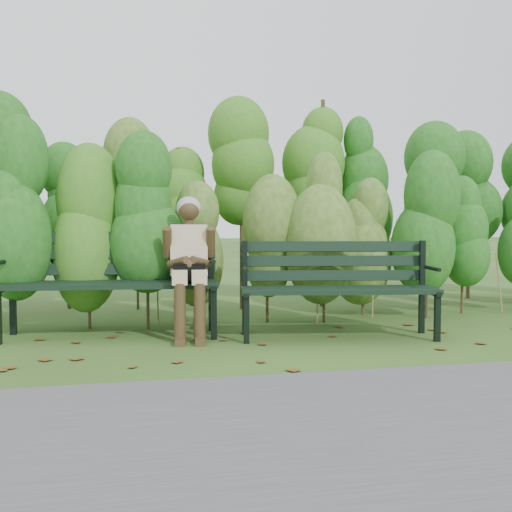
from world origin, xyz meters
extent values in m
plane|color=#32471F|center=(0.00, 0.00, 0.00)|extent=(80.00, 80.00, 0.00)
cube|color=#474749|center=(0.00, -2.20, 0.01)|extent=(60.00, 2.50, 0.01)
cylinder|color=#47381E|center=(-2.14, 1.30, 0.40)|extent=(0.03, 0.03, 0.80)
ellipsoid|color=#3E6F26|center=(-2.14, 1.30, 1.04)|extent=(0.64, 0.64, 1.44)
cylinder|color=#47381E|center=(-1.53, 1.30, 0.40)|extent=(0.03, 0.03, 0.80)
ellipsoid|color=#3E6F26|center=(-1.53, 1.30, 1.04)|extent=(0.64, 0.64, 1.44)
cylinder|color=#47381E|center=(-0.92, 1.30, 0.40)|extent=(0.03, 0.03, 0.80)
ellipsoid|color=#3E6F26|center=(-0.92, 1.30, 1.04)|extent=(0.64, 0.64, 1.44)
cylinder|color=#47381E|center=(-0.31, 1.30, 0.40)|extent=(0.03, 0.03, 0.80)
ellipsoid|color=#3E6F26|center=(-0.31, 1.30, 1.04)|extent=(0.64, 0.64, 1.44)
cylinder|color=#47381E|center=(0.31, 1.30, 0.40)|extent=(0.03, 0.03, 0.80)
ellipsoid|color=#3E6F26|center=(0.31, 1.30, 1.04)|extent=(0.64, 0.64, 1.44)
cylinder|color=#47381E|center=(0.92, 1.30, 0.40)|extent=(0.03, 0.03, 0.80)
ellipsoid|color=#3E6F26|center=(0.92, 1.30, 1.04)|extent=(0.64, 0.64, 1.44)
cylinder|color=#47381E|center=(1.53, 1.30, 0.40)|extent=(0.03, 0.03, 0.80)
ellipsoid|color=#3E6F26|center=(1.53, 1.30, 1.04)|extent=(0.64, 0.64, 1.44)
cylinder|color=#47381E|center=(2.14, 1.30, 0.40)|extent=(0.03, 0.03, 0.80)
ellipsoid|color=#3E6F26|center=(2.14, 1.30, 1.04)|extent=(0.64, 0.64, 1.44)
cylinder|color=#47381E|center=(2.75, 1.30, 0.40)|extent=(0.03, 0.03, 0.80)
ellipsoid|color=#3E6F26|center=(2.75, 1.30, 1.04)|extent=(0.64, 0.64, 1.44)
cylinder|color=#47381E|center=(-1.92, 2.30, 0.55)|extent=(0.04, 0.04, 1.10)
ellipsoid|color=#1E5518|center=(-1.92, 2.30, 1.43)|extent=(0.70, 0.70, 1.98)
cylinder|color=#47381E|center=(-1.15, 2.30, 0.55)|extent=(0.04, 0.04, 1.10)
ellipsoid|color=#1E5518|center=(-1.15, 2.30, 1.43)|extent=(0.70, 0.70, 1.98)
cylinder|color=#47381E|center=(-0.38, 2.30, 0.55)|extent=(0.04, 0.04, 1.10)
ellipsoid|color=#1E5518|center=(-0.38, 2.30, 1.43)|extent=(0.70, 0.70, 1.98)
cylinder|color=#47381E|center=(0.38, 2.30, 0.55)|extent=(0.04, 0.04, 1.10)
ellipsoid|color=#1E5518|center=(0.38, 2.30, 1.43)|extent=(0.70, 0.70, 1.98)
cylinder|color=#47381E|center=(1.15, 2.30, 0.55)|extent=(0.04, 0.04, 1.10)
ellipsoid|color=#1E5518|center=(1.15, 2.30, 1.43)|extent=(0.70, 0.70, 1.98)
cylinder|color=#47381E|center=(1.92, 2.30, 0.55)|extent=(0.04, 0.04, 1.10)
ellipsoid|color=#1E5518|center=(1.92, 2.30, 1.43)|extent=(0.70, 0.70, 1.98)
cylinder|color=#47381E|center=(2.69, 2.30, 0.55)|extent=(0.04, 0.04, 1.10)
ellipsoid|color=#1E5518|center=(2.69, 2.30, 1.43)|extent=(0.70, 0.70, 1.98)
cylinder|color=#47381E|center=(3.46, 2.30, 0.55)|extent=(0.04, 0.04, 1.10)
ellipsoid|color=#1E5518|center=(3.46, 2.30, 1.43)|extent=(0.70, 0.70, 1.98)
cube|color=brown|center=(-0.91, -1.00, 0.00)|extent=(0.09, 0.07, 0.01)
cube|color=brown|center=(-0.94, 0.67, 0.00)|extent=(0.11, 0.11, 0.01)
cube|color=brown|center=(-0.54, 0.89, 0.00)|extent=(0.08, 0.09, 0.01)
cube|color=brown|center=(0.07, 0.00, 0.00)|extent=(0.11, 0.10, 0.01)
cube|color=brown|center=(1.52, 0.81, 0.00)|extent=(0.10, 0.09, 0.01)
cube|color=brown|center=(1.73, 0.82, 0.00)|extent=(0.11, 0.09, 0.01)
cube|color=brown|center=(-0.18, 0.60, 0.00)|extent=(0.10, 0.09, 0.01)
cube|color=brown|center=(0.77, -1.12, 0.00)|extent=(0.11, 0.11, 0.01)
cube|color=brown|center=(1.71, -0.15, 0.00)|extent=(0.10, 0.11, 0.01)
cube|color=brown|center=(2.46, 0.66, 0.00)|extent=(0.11, 0.11, 0.01)
cube|color=brown|center=(2.32, 0.73, 0.00)|extent=(0.08, 0.10, 0.01)
cube|color=brown|center=(1.42, 0.79, 0.00)|extent=(0.10, 0.08, 0.01)
cube|color=brown|center=(-1.48, -0.69, 0.00)|extent=(0.10, 0.11, 0.01)
cube|color=brown|center=(0.42, -1.16, 0.00)|extent=(0.11, 0.11, 0.01)
cube|color=brown|center=(-0.51, -1.06, 0.00)|extent=(0.10, 0.11, 0.01)
cube|color=brown|center=(-0.92, 0.52, 0.00)|extent=(0.08, 0.10, 0.01)
cube|color=brown|center=(-0.43, 0.34, 0.00)|extent=(0.11, 0.11, 0.01)
cube|color=brown|center=(0.96, -0.74, 0.00)|extent=(0.08, 0.10, 0.01)
cube|color=brown|center=(-1.71, -0.52, 0.00)|extent=(0.11, 0.09, 0.01)
cube|color=brown|center=(1.93, -0.04, 0.00)|extent=(0.11, 0.11, 0.01)
cube|color=brown|center=(-1.41, -0.88, 0.00)|extent=(0.07, 0.09, 0.01)
cube|color=brown|center=(1.95, 0.39, 0.00)|extent=(0.11, 0.11, 0.01)
cube|color=brown|center=(-0.07, 0.65, 0.00)|extent=(0.09, 0.07, 0.01)
cube|color=brown|center=(1.87, 0.36, 0.00)|extent=(0.09, 0.11, 0.01)
cube|color=brown|center=(0.59, 0.47, 0.00)|extent=(0.11, 0.11, 0.01)
cube|color=brown|center=(-0.30, -1.11, 0.00)|extent=(0.11, 0.11, 0.01)
cube|color=brown|center=(-2.08, 0.84, 0.00)|extent=(0.10, 0.11, 0.01)
cube|color=brown|center=(1.33, 0.49, 0.00)|extent=(0.11, 0.11, 0.01)
cube|color=brown|center=(-1.95, -0.18, 0.00)|extent=(0.10, 0.11, 0.01)
cube|color=brown|center=(1.29, 0.82, 0.00)|extent=(0.10, 0.11, 0.01)
cube|color=black|center=(-1.28, 0.55, 0.48)|extent=(1.94, 0.29, 0.04)
cube|color=black|center=(-1.27, 0.68, 0.48)|extent=(1.94, 0.29, 0.04)
cube|color=black|center=(-1.26, 0.82, 0.48)|extent=(1.94, 0.29, 0.04)
cube|color=black|center=(-1.25, 0.95, 0.48)|extent=(1.94, 0.29, 0.04)
cube|color=black|center=(-1.24, 1.05, 0.60)|extent=(1.93, 0.24, 0.11)
cube|color=black|center=(-1.24, 1.07, 0.75)|extent=(1.93, 0.24, 0.11)
cube|color=black|center=(-1.24, 1.08, 0.90)|extent=(1.93, 0.24, 0.11)
cube|color=black|center=(-2.16, 1.08, 0.48)|extent=(0.06, 0.06, 0.97)
cube|color=black|center=(-2.19, 0.83, 0.46)|extent=(0.10, 0.54, 0.04)
cylinder|color=black|center=(-2.19, 0.78, 0.70)|extent=(0.08, 0.41, 0.04)
cube|color=black|center=(-0.36, 0.45, 0.24)|extent=(0.06, 0.06, 0.48)
cube|color=black|center=(-0.32, 0.91, 0.48)|extent=(0.06, 0.06, 0.97)
cube|color=black|center=(-0.35, 0.67, 0.46)|extent=(0.10, 0.54, 0.04)
cylinder|color=black|center=(-0.35, 0.61, 0.70)|extent=(0.08, 0.41, 0.04)
cube|color=black|center=(0.72, 0.09, 0.44)|extent=(1.75, 0.39, 0.04)
cube|color=black|center=(0.74, 0.21, 0.44)|extent=(1.75, 0.39, 0.04)
cube|color=black|center=(0.76, 0.33, 0.44)|extent=(1.75, 0.39, 0.04)
cube|color=black|center=(0.77, 0.45, 0.44)|extent=(1.75, 0.39, 0.04)
cube|color=black|center=(0.79, 0.54, 0.55)|extent=(1.74, 0.34, 0.10)
cube|color=black|center=(0.79, 0.55, 0.68)|extent=(1.74, 0.34, 0.10)
cube|color=black|center=(0.79, 0.57, 0.82)|extent=(1.74, 0.34, 0.10)
cube|color=black|center=(-0.11, 0.21, 0.22)|extent=(0.06, 0.06, 0.44)
cube|color=black|center=(-0.05, 0.63, 0.44)|extent=(0.06, 0.06, 0.88)
cube|color=black|center=(-0.08, 0.40, 0.42)|extent=(0.13, 0.49, 0.04)
cylinder|color=black|center=(-0.09, 0.36, 0.63)|extent=(0.09, 0.37, 0.04)
cube|color=black|center=(1.54, -0.06, 0.22)|extent=(0.06, 0.06, 0.44)
cube|color=black|center=(1.61, 0.36, 0.44)|extent=(0.06, 0.06, 0.88)
cube|color=black|center=(1.57, 0.14, 0.42)|extent=(0.13, 0.49, 0.04)
cylinder|color=black|center=(1.57, 0.09, 0.63)|extent=(0.09, 0.37, 0.04)
cube|color=#CABA92|center=(-0.66, 0.50, 0.57)|extent=(0.17, 0.41, 0.12)
cube|color=#CABA92|center=(-0.49, 0.48, 0.57)|extent=(0.17, 0.41, 0.12)
cylinder|color=#42311B|center=(-0.68, 0.34, 0.26)|extent=(0.11, 0.11, 0.52)
cylinder|color=#42311B|center=(-0.51, 0.32, 0.26)|extent=(0.11, 0.11, 0.52)
cube|color=#42311B|center=(-0.68, 0.26, 0.03)|extent=(0.10, 0.20, 0.06)
cube|color=#42311B|center=(-0.51, 0.25, 0.03)|extent=(0.10, 0.20, 0.06)
cube|color=#CABA92|center=(-0.55, 0.74, 0.79)|extent=(0.36, 0.27, 0.49)
cylinder|color=#42311B|center=(-0.56, 0.72, 1.04)|extent=(0.08, 0.08, 0.09)
sphere|color=#42311B|center=(-0.56, 0.71, 1.16)|extent=(0.20, 0.20, 0.20)
ellipsoid|color=gray|center=(-0.55, 0.74, 1.19)|extent=(0.23, 0.22, 0.21)
cylinder|color=#42311B|center=(-0.76, 0.68, 0.87)|extent=(0.10, 0.20, 0.29)
cylinder|color=#42311B|center=(-0.36, 0.65, 0.87)|extent=(0.10, 0.20, 0.29)
cylinder|color=#42311B|center=(-0.67, 0.55, 0.69)|extent=(0.20, 0.26, 0.12)
cylinder|color=#42311B|center=(-0.47, 0.53, 0.69)|extent=(0.23, 0.24, 0.12)
sphere|color=#42311B|center=(-0.58, 0.49, 0.67)|extent=(0.10, 0.10, 0.10)
cube|color=black|center=(-0.58, 0.50, 0.61)|extent=(0.29, 0.14, 0.15)
camera|label=1|loc=(-1.12, -4.82, 1.03)|focal=42.00mm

